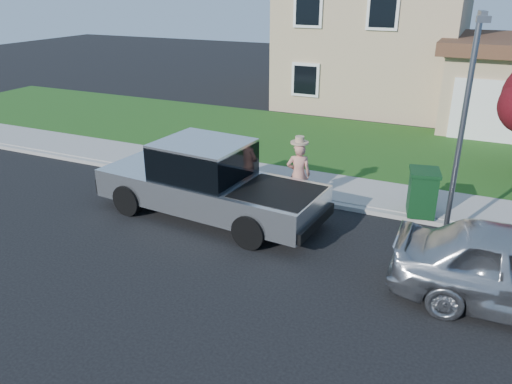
% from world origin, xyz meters
% --- Properties ---
extents(ground, '(80.00, 80.00, 0.00)m').
position_xyz_m(ground, '(0.00, 0.00, 0.00)').
color(ground, black).
rests_on(ground, ground).
extents(curb, '(40.00, 0.20, 0.12)m').
position_xyz_m(curb, '(1.00, 2.90, 0.06)').
color(curb, gray).
rests_on(curb, ground).
extents(sidewalk, '(40.00, 2.00, 0.15)m').
position_xyz_m(sidewalk, '(1.00, 4.00, 0.07)').
color(sidewalk, gray).
rests_on(sidewalk, ground).
extents(lawn, '(40.00, 7.00, 0.10)m').
position_xyz_m(lawn, '(1.00, 8.50, 0.05)').
color(lawn, '#144817').
rests_on(lawn, ground).
extents(house, '(14.00, 11.30, 6.85)m').
position_xyz_m(house, '(1.31, 16.38, 3.17)').
color(house, tan).
rests_on(house, ground).
extents(pickup_truck, '(6.21, 2.59, 1.99)m').
position_xyz_m(pickup_truck, '(-0.77, 1.01, 0.93)').
color(pickup_truck, black).
rests_on(pickup_truck, ground).
extents(woman, '(0.75, 0.61, 1.95)m').
position_xyz_m(woman, '(1.10, 2.60, 0.93)').
color(woman, tan).
rests_on(woman, ground).
extents(trash_bin, '(0.87, 0.96, 1.18)m').
position_xyz_m(trash_bin, '(4.25, 3.10, 0.75)').
color(trash_bin, black).
rests_on(trash_bin, sidewalk).
extents(street_lamp, '(0.28, 0.67, 5.14)m').
position_xyz_m(street_lamp, '(4.97, 1.94, 2.93)').
color(street_lamp, slate).
rests_on(street_lamp, ground).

